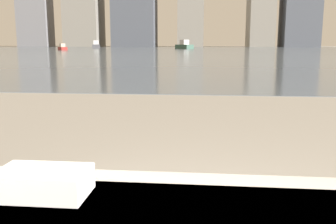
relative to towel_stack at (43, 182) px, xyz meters
name	(u,v)px	position (x,y,z in m)	size (l,w,h in m)	color
towel_stack	(43,182)	(0.00, 0.00, 0.00)	(0.27, 0.17, 0.08)	white
harbor_water	(205,50)	(0.21, 61.22, -0.58)	(180.00, 110.00, 0.01)	slate
harbor_boat_0	(63,48)	(-21.59, 55.37, -0.22)	(2.25, 2.75, 1.01)	maroon
harbor_boat_2	(96,45)	(-23.77, 80.67, 0.02)	(2.67, 4.75, 1.69)	#4C4C51
harbor_boat_5	(184,46)	(-3.80, 71.95, 0.03)	(3.80, 4.66, 1.71)	#335647
skyline_tower_1	(84,9)	(-38.27, 117.22, 10.99)	(10.75, 10.58, 23.15)	gray
skyline_tower_3	(191,2)	(-4.42, 117.22, 13.02)	(7.74, 9.79, 27.20)	gray
skyline_tower_4	(261,1)	(16.46, 117.22, 12.95)	(7.22, 13.40, 27.06)	gray
skyline_tower_5	(300,6)	(28.02, 117.22, 11.30)	(10.28, 11.21, 23.76)	#4C515B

